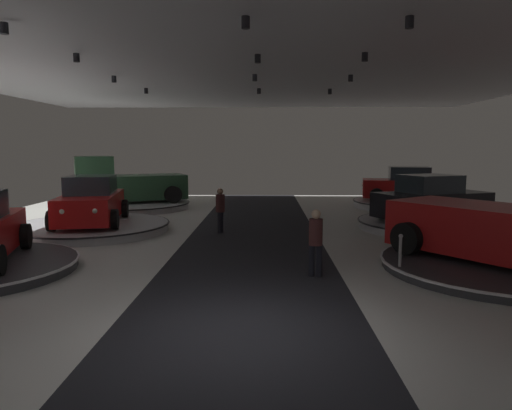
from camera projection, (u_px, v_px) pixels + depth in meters
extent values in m
cube|color=silver|center=(240.00, 333.00, 7.61)|extent=(24.00, 44.00, 0.05)
cube|color=#232328|center=(240.00, 332.00, 7.60)|extent=(4.40, 44.00, 0.01)
cylinder|color=black|center=(4.00, 28.00, 9.01)|extent=(0.16, 0.16, 0.22)
cylinder|color=black|center=(76.00, 58.00, 11.95)|extent=(0.16, 0.16, 0.22)
cylinder|color=black|center=(114.00, 79.00, 15.67)|extent=(0.16, 0.16, 0.22)
cylinder|color=black|center=(146.00, 91.00, 18.94)|extent=(0.16, 0.16, 0.22)
cylinder|color=black|center=(246.00, 22.00, 8.58)|extent=(0.16, 0.16, 0.22)
cylinder|color=black|center=(258.00, 59.00, 12.08)|extent=(0.16, 0.16, 0.22)
cylinder|color=black|center=(255.00, 78.00, 15.37)|extent=(0.16, 0.16, 0.22)
cylinder|color=black|center=(259.00, 91.00, 19.00)|extent=(0.16, 0.16, 0.22)
cylinder|color=black|center=(410.00, 22.00, 8.56)|extent=(0.16, 0.16, 0.22)
cylinder|color=black|center=(365.00, 57.00, 11.84)|extent=(0.16, 0.16, 0.22)
cylinder|color=black|center=(351.00, 78.00, 15.48)|extent=(0.16, 0.16, 0.22)
cylinder|color=black|center=(330.00, 92.00, 19.16)|extent=(0.16, 0.16, 0.22)
cylinder|color=#B7B7BC|center=(431.00, 225.00, 17.19)|extent=(5.25, 5.25, 0.31)
cylinder|color=black|center=(431.00, 221.00, 17.17)|extent=(5.35, 5.35, 0.05)
cube|color=black|center=(432.00, 204.00, 17.09)|extent=(4.57, 3.26, 0.90)
cube|color=#2D3842|center=(430.00, 184.00, 16.95)|extent=(2.35, 2.16, 0.70)
cylinder|color=black|center=(442.00, 207.00, 18.56)|extent=(0.71, 0.46, 0.68)
cylinder|color=black|center=(483.00, 213.00, 16.71)|extent=(0.71, 0.46, 0.68)
cylinder|color=black|center=(383.00, 210.00, 17.54)|extent=(0.71, 0.46, 0.68)
cylinder|color=black|center=(419.00, 217.00, 15.69)|extent=(0.71, 0.46, 0.68)
sphere|color=white|center=(465.00, 198.00, 18.27)|extent=(0.18, 0.18, 0.18)
sphere|color=white|center=(485.00, 201.00, 17.35)|extent=(0.18, 0.18, 0.18)
cylinder|color=#B7B7BC|center=(92.00, 227.00, 16.65)|extent=(5.39, 5.39, 0.30)
cylinder|color=black|center=(92.00, 224.00, 16.63)|extent=(5.49, 5.49, 0.05)
cube|color=red|center=(91.00, 207.00, 16.55)|extent=(2.54, 4.46, 0.90)
cube|color=#2D3842|center=(91.00, 185.00, 16.61)|extent=(1.88, 2.15, 0.70)
cylinder|color=black|center=(115.00, 219.00, 15.35)|extent=(0.34, 0.71, 0.68)
cylinder|color=black|center=(51.00, 221.00, 15.03)|extent=(0.34, 0.71, 0.68)
cylinder|color=black|center=(125.00, 208.00, 18.15)|extent=(0.34, 0.71, 0.68)
cylinder|color=black|center=(71.00, 209.00, 17.83)|extent=(0.34, 0.71, 0.68)
sphere|color=white|center=(95.00, 211.00, 14.60)|extent=(0.18, 0.18, 0.18)
sphere|color=white|center=(62.00, 212.00, 14.45)|extent=(0.18, 0.18, 0.18)
cylinder|color=#B7B7BC|center=(131.00, 205.00, 23.07)|extent=(5.65, 5.65, 0.30)
cylinder|color=black|center=(131.00, 203.00, 23.06)|extent=(5.76, 5.76, 0.05)
cube|color=#2D5638|center=(131.00, 187.00, 22.96)|extent=(5.70, 4.07, 1.20)
cube|color=#2D5638|center=(94.00, 167.00, 22.18)|extent=(2.33, 2.43, 1.00)
cube|color=#28333D|center=(105.00, 166.00, 22.37)|extent=(0.78, 1.63, 0.75)
cylinder|color=black|center=(93.00, 198.00, 21.21)|extent=(0.88, 0.60, 0.84)
cylinder|color=black|center=(90.00, 193.00, 23.37)|extent=(0.88, 0.60, 0.84)
cylinder|color=black|center=(173.00, 195.00, 22.64)|extent=(0.88, 0.60, 0.84)
cylinder|color=black|center=(163.00, 191.00, 24.79)|extent=(0.88, 0.60, 0.84)
cylinder|color=black|center=(26.00, 236.00, 12.69)|extent=(0.40, 0.71, 0.68)
sphere|color=white|center=(10.00, 220.00, 13.11)|extent=(0.18, 0.18, 0.18)
cylinder|color=silver|center=(405.00, 204.00, 23.38)|extent=(5.05, 5.05, 0.35)
cylinder|color=black|center=(405.00, 201.00, 23.36)|extent=(5.15, 5.15, 0.05)
cube|color=red|center=(405.00, 189.00, 23.28)|extent=(4.47, 2.56, 0.90)
cube|color=#2D3842|center=(409.00, 174.00, 23.15)|extent=(2.16, 1.89, 0.70)
cylinder|color=black|center=(377.00, 195.00, 22.64)|extent=(0.71, 0.34, 0.68)
cylinder|color=black|center=(375.00, 191.00, 24.58)|extent=(0.71, 0.34, 0.68)
cylinder|color=black|center=(439.00, 197.00, 22.04)|extent=(0.71, 0.34, 0.68)
cylinder|color=black|center=(432.00, 193.00, 23.98)|extent=(0.71, 0.34, 0.68)
sphere|color=white|center=(364.00, 186.00, 23.21)|extent=(0.18, 0.18, 0.18)
sphere|color=white|center=(363.00, 185.00, 24.18)|extent=(0.18, 0.18, 0.18)
cylinder|color=#333338|center=(499.00, 266.00, 11.35)|extent=(5.56, 5.57, 0.23)
cylinder|color=white|center=(499.00, 263.00, 11.34)|extent=(5.68, 5.68, 0.05)
cube|color=red|center=(501.00, 232.00, 11.25)|extent=(4.88, 5.49, 1.20)
cylinder|color=black|center=(456.00, 229.00, 13.46)|extent=(0.73, 0.84, 0.84)
cylinder|color=black|center=(406.00, 238.00, 12.09)|extent=(0.73, 0.84, 0.84)
cylinder|color=black|center=(312.00, 260.00, 10.85)|extent=(0.14, 0.14, 0.80)
cylinder|color=black|center=(319.00, 260.00, 10.84)|extent=(0.14, 0.14, 0.80)
cylinder|color=#472323|center=(316.00, 232.00, 10.76)|extent=(0.32, 0.32, 0.62)
sphere|color=beige|center=(316.00, 214.00, 10.71)|extent=(0.22, 0.22, 0.22)
cylinder|color=black|center=(221.00, 221.00, 16.48)|extent=(0.14, 0.14, 0.80)
cylinder|color=black|center=(220.00, 222.00, 16.32)|extent=(0.14, 0.14, 0.80)
cylinder|color=#472323|center=(220.00, 203.00, 16.32)|extent=(0.32, 0.32, 0.62)
sphere|color=#99755B|center=(220.00, 191.00, 16.27)|extent=(0.22, 0.22, 0.22)
cylinder|color=#333338|center=(399.00, 275.00, 10.91)|extent=(0.28, 0.28, 0.04)
cylinder|color=#B2B2B7|center=(400.00, 256.00, 10.85)|extent=(0.07, 0.07, 0.96)
sphere|color=#B2B2B7|center=(401.00, 236.00, 10.80)|extent=(0.10, 0.10, 0.10)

